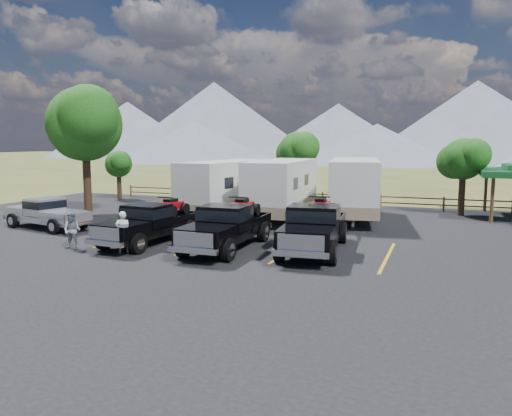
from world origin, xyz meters
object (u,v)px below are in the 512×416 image
(rig_left, at_px, (150,222))
(pickup_silver, at_px, (47,213))
(tree_big_nw, at_px, (84,124))
(person_b, at_px, (72,231))
(trailer_center, at_px, (282,189))
(trailer_right, at_px, (354,188))
(rig_center, at_px, (227,225))
(trailer_left, at_px, (228,188))
(rig_right, at_px, (314,226))
(person_a, at_px, (123,232))

(rig_left, height_order, pickup_silver, rig_left)
(tree_big_nw, bearing_deg, person_b, -54.32)
(trailer_center, relative_size, trailer_right, 0.98)
(rig_center, bearing_deg, trailer_left, 113.26)
(rig_center, xyz_separation_m, trailer_left, (-3.58, 8.12, 0.76))
(rig_left, height_order, rig_center, rig_center)
(tree_big_nw, bearing_deg, trailer_right, 14.14)
(trailer_left, xyz_separation_m, person_b, (-2.51, -10.54, -0.98))
(rig_left, xyz_separation_m, rig_right, (7.27, 0.97, 0.10))
(trailer_left, height_order, person_b, trailer_left)
(person_a, bearing_deg, rig_center, -178.81)
(rig_center, distance_m, person_b, 6.56)
(trailer_left, distance_m, trailer_right, 7.44)
(trailer_right, bearing_deg, person_a, -130.72)
(rig_center, bearing_deg, pickup_silver, 173.75)
(person_a, bearing_deg, rig_left, -119.28)
(rig_center, xyz_separation_m, trailer_center, (-0.28, 8.44, 0.79))
(rig_right, relative_size, trailer_left, 0.68)
(rig_right, bearing_deg, trailer_right, 83.75)
(person_b, bearing_deg, tree_big_nw, 114.59)
(tree_big_nw, xyz_separation_m, person_a, (8.35, -8.08, -4.70))
(person_b, bearing_deg, trailer_left, 65.50)
(rig_center, bearing_deg, rig_right, 12.44)
(tree_big_nw, xyz_separation_m, rig_right, (15.57, -4.98, -4.52))
(rig_center, distance_m, person_a, 4.30)
(pickup_silver, bearing_deg, trailer_right, 132.45)
(rig_right, bearing_deg, tree_big_nw, 156.67)
(rig_right, xyz_separation_m, trailer_center, (-3.86, 7.62, 0.76))
(tree_big_nw, relative_size, person_a, 4.56)
(rig_left, height_order, trailer_center, trailer_center)
(rig_center, height_order, trailer_right, trailer_right)
(trailer_center, bearing_deg, tree_big_nw, -170.43)
(rig_center, relative_size, person_a, 3.65)
(person_a, distance_m, person_b, 2.46)
(trailer_center, height_order, pickup_silver, trailer_center)
(rig_right, bearing_deg, person_a, -162.33)
(trailer_center, relative_size, person_a, 5.76)
(rig_center, xyz_separation_m, rig_right, (3.58, 0.82, 0.03))
(trailer_right, xyz_separation_m, pickup_silver, (-14.43, -8.67, -1.00))
(person_b, bearing_deg, rig_center, 10.56)
(trailer_left, bearing_deg, rig_left, -83.76)
(rig_right, relative_size, trailer_right, 0.66)
(rig_left, bearing_deg, trailer_center, 73.01)
(trailer_left, distance_m, pickup_silver, 10.09)
(trailer_right, height_order, person_a, trailer_right)
(rig_center, xyz_separation_m, person_b, (-6.09, -2.42, -0.22))
(person_a, bearing_deg, tree_big_nw, -74.92)
(rig_left, bearing_deg, tree_big_nw, 149.03)
(rig_center, bearing_deg, person_a, -148.47)
(person_a, relative_size, person_b, 1.09)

